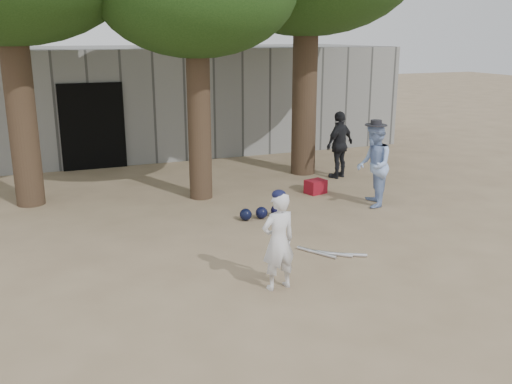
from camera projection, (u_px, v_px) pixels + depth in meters
name	position (u px, v px, depth m)	size (l,w,h in m)	color
ground	(243.00, 276.00, 8.25)	(70.00, 70.00, 0.00)	#937C5E
boy_player	(278.00, 241.00, 7.69)	(0.50, 0.33, 1.37)	silver
spectator_blue	(374.00, 165.00, 11.40)	(0.82, 0.64, 1.69)	#95B1E6
spectator_dark	(340.00, 145.00, 13.70)	(0.95, 0.39, 1.61)	black
red_bag	(316.00, 187.00, 12.49)	(0.42, 0.32, 0.30)	maroon
back_building	(124.00, 99.00, 17.10)	(16.00, 5.24, 3.00)	gray
helmet_row	(261.00, 213.00, 10.80)	(0.87, 0.25, 0.23)	black
bat_pile	(330.00, 253.00, 9.04)	(0.90, 0.76, 0.06)	silver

